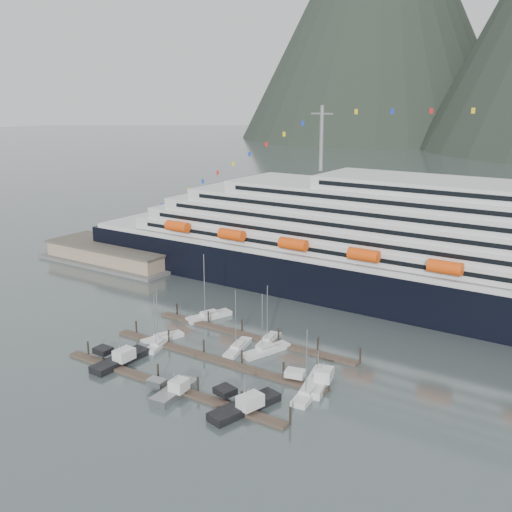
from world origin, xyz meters
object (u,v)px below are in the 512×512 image
object	(u,v)px
sailboat_d	(238,348)
trawler_c	(244,405)
cruise_ship	(478,265)
warehouse	(115,254)
sailboat_h	(308,394)
sailboat_f	(269,341)
sailboat_g	(266,351)
sailboat_a	(158,345)
sailboat_e	(209,316)
sailboat_b	(162,338)
trawler_e	(317,380)
trawler_a	(119,359)
trawler_b	(174,390)

from	to	relation	value
sailboat_d	trawler_c	xyz separation A→B (m)	(14.30, -18.55, 0.46)
cruise_ship	warehouse	xyz separation A→B (m)	(-102.03, -12.94, -9.79)
cruise_ship	sailboat_h	world-z (taller)	cruise_ship
cruise_ship	sailboat_d	bearing A→B (deg)	-126.50
sailboat_f	sailboat_g	size ratio (longest dim) A/B	1.01
sailboat_a	sailboat_e	size ratio (longest dim) A/B	0.75
sailboat_a	sailboat_f	world-z (taller)	sailboat_f
sailboat_b	trawler_e	distance (m)	35.80
warehouse	trawler_c	size ratio (longest dim) A/B	3.41
sailboat_a	sailboat_f	size ratio (longest dim) A/B	0.91
warehouse	trawler_e	size ratio (longest dim) A/B	4.06
warehouse	sailboat_a	world-z (taller)	sailboat_a
sailboat_e	cruise_ship	bearing A→B (deg)	-33.56
sailboat_f	trawler_e	bearing A→B (deg)	-133.31
sailboat_a	sailboat_b	size ratio (longest dim) A/B	1.02
trawler_e	sailboat_d	bearing A→B (deg)	63.95
sailboat_b	sailboat_g	bearing A→B (deg)	-53.31
sailboat_b	sailboat_h	distance (m)	36.69
sailboat_e	sailboat_f	world-z (taller)	sailboat_e
cruise_ship	trawler_c	size ratio (longest dim) A/B	15.55
cruise_ship	trawler_a	xyz separation A→B (m)	(-48.68, -62.82, -11.17)
sailboat_d	trawler_a	xyz separation A→B (m)	(-14.99, -17.28, 0.46)
warehouse	sailboat_b	xyz separation A→B (m)	(52.57, -37.18, -1.85)
sailboat_a	trawler_b	bearing A→B (deg)	-144.74
trawler_b	sailboat_f	bearing A→B (deg)	-8.30
warehouse	sailboat_g	size ratio (longest dim) A/B	3.63
sailboat_f	trawler_c	distance (m)	27.25
trawler_c	trawler_e	distance (m)	15.06
trawler_a	sailboat_h	bearing A→B (deg)	-75.70
sailboat_d	sailboat_e	distance (m)	18.67
sailboat_e	trawler_e	distance (m)	38.54
sailboat_a	sailboat_d	world-z (taller)	sailboat_d
sailboat_a	sailboat_e	bearing A→B (deg)	-10.65
warehouse	trawler_e	xyz separation A→B (m)	(88.36, -37.22, -1.35)
sailboat_a	cruise_ship	bearing A→B (deg)	-56.59
warehouse	sailboat_e	distance (m)	57.37
trawler_a	trawler_b	distance (m)	16.99
warehouse	trawler_c	bearing A→B (deg)	-31.75
trawler_a	trawler_e	bearing A→B (deg)	-68.77
warehouse	sailboat_e	size ratio (longest dim) A/B	2.94
sailboat_d	trawler_e	xyz separation A→B (m)	(20.03, -4.62, 0.50)
sailboat_g	trawler_b	distance (m)	23.23
sailboat_b	cruise_ship	bearing A→B (deg)	-25.19
sailboat_h	trawler_e	distance (m)	4.54
sailboat_d	trawler_c	distance (m)	23.43
sailboat_e	warehouse	bearing A→B (deg)	88.41
sailboat_e	sailboat_a	bearing A→B (deg)	-154.94
sailboat_d	sailboat_e	world-z (taller)	sailboat_e
sailboat_a	sailboat_b	distance (m)	3.60
sailboat_a	trawler_a	world-z (taller)	sailboat_a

